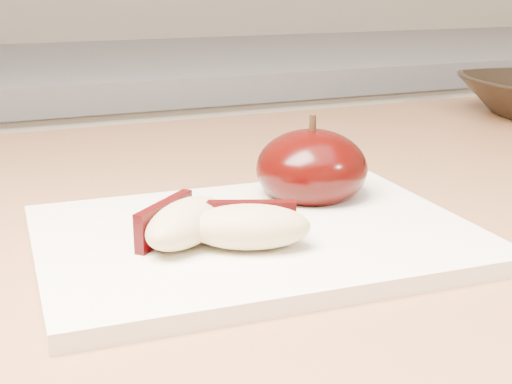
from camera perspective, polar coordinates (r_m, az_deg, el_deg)
name	(u,v)px	position (r m, az deg, el deg)	size (l,w,h in m)	color
back_cabinet	(130,310)	(1.37, -10.07, -9.25)	(2.40, 0.62, 0.94)	silver
cutting_board	(256,237)	(0.46, 0.00, -3.61)	(0.28, 0.20, 0.01)	white
apple_half	(312,168)	(0.53, 4.47, 1.90)	(0.10, 0.10, 0.07)	black
apple_wedge_a	(184,222)	(0.44, -5.79, -2.42)	(0.08, 0.08, 0.03)	tan
apple_wedge_b	(249,226)	(0.43, -0.57, -2.73)	(0.08, 0.06, 0.03)	tan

